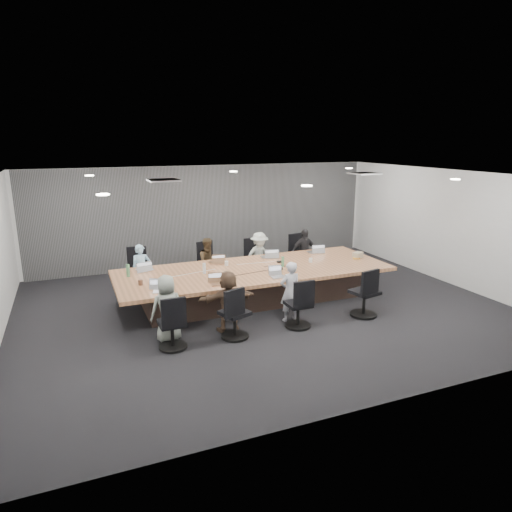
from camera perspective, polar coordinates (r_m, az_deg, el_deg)
name	(u,v)px	position (r m, az deg, el deg)	size (l,w,h in m)	color
floor	(263,308)	(9.86, 0.89, -6.46)	(10.00, 8.00, 0.00)	black
ceiling	(264,176)	(9.23, 0.96, 9.99)	(10.00, 8.00, 0.00)	white
wall_back	(208,215)	(13.15, -5.99, 5.11)	(10.00, 2.80, 0.00)	silver
wall_front	(386,309)	(6.13, 15.91, -6.36)	(10.00, 2.80, 0.00)	silver
wall_right	(449,227)	(12.27, 22.95, 3.37)	(8.00, 2.80, 0.00)	silver
curtain	(209,215)	(13.07, -5.89, 5.06)	(9.80, 0.04, 2.80)	#606062
conference_table	(254,283)	(10.16, -0.21, -3.41)	(6.00, 2.20, 0.74)	#412F27
chair_0	(140,273)	(11.19, -14.34, -2.09)	(0.57, 0.57, 0.84)	black
chair_1	(205,266)	(11.50, -6.38, -1.31)	(0.56, 0.56, 0.82)	black
chair_2	(254,262)	(11.92, -0.23, -0.74)	(0.53, 0.53, 0.79)	black
chair_3	(298,257)	(12.44, 5.22, -0.09)	(0.55, 0.55, 0.81)	black
chair_4	(172,327)	(8.03, -10.45, -8.75)	(0.52, 0.52, 0.77)	black
chair_5	(235,317)	(8.31, -2.68, -7.64)	(0.54, 0.54, 0.79)	black
chair_6	(298,308)	(8.79, 5.28, -6.48)	(0.52, 0.52, 0.77)	black
chair_7	(364,296)	(9.54, 13.40, -4.88)	(0.57, 0.57, 0.85)	black
person_0	(141,270)	(10.81, -14.13, -1.70)	(0.43, 0.28, 1.19)	#A2D0EE
laptop_0	(145,270)	(10.24, -13.72, -1.66)	(0.34, 0.23, 0.02)	#B2B2B7
person_1	(209,262)	(11.12, -5.91, -0.81)	(0.59, 0.46, 1.21)	#423321
laptop_1	(216,262)	(10.58, -5.08, -0.78)	(0.30, 0.21, 0.02)	#8C6647
person_2	(259,257)	(11.55, 0.42, -0.07)	(0.80, 0.46, 1.24)	#B6C0B8
laptop_2	(268,257)	(11.03, 1.52, -0.09)	(0.35, 0.24, 0.02)	#B2B2B7
person_3	(304,252)	(12.08, 6.01, 0.50)	(0.73, 0.30, 1.24)	#232326
laptop_3	(314,252)	(11.59, 7.30, 0.51)	(0.34, 0.23, 0.02)	#B2B2B7
person_4	(167,308)	(8.27, -11.03, -6.44)	(0.59, 0.39, 1.22)	gray
laptop_4	(161,291)	(8.73, -11.80, -4.36)	(0.29, 0.20, 0.02)	#B2B2B7
person_5	(228,301)	(8.55, -3.49, -5.64)	(1.09, 0.35, 1.17)	brown
laptop_5	(219,284)	(8.99, -4.65, -3.54)	(0.29, 0.20, 0.02)	#8C6647
person_6	(290,291)	(9.01, 4.28, -4.44)	(0.44, 0.29, 1.21)	#B6B6C2
laptop_6	(278,277)	(9.44, 2.81, -2.63)	(0.29, 0.20, 0.02)	#B2B2B7
bottle_green_left	(128,270)	(9.82, -15.71, -1.75)	(0.07, 0.07, 0.26)	#509361
bottle_green_right	(283,262)	(10.21, 3.36, -0.70)	(0.06, 0.06, 0.23)	#509361
bottle_clear	(204,268)	(9.73, -6.49, -1.54)	(0.07, 0.07, 0.23)	silver
cup_white_far	(227,263)	(10.31, -3.71, -0.91)	(0.08, 0.08, 0.10)	white
cup_white_near	(311,260)	(10.62, 6.84, -0.52)	(0.08, 0.08, 0.10)	white
mug_brown	(140,282)	(9.21, -14.25, -3.22)	(0.09, 0.09, 0.11)	brown
mic_left	(221,280)	(9.22, -4.40, -3.03)	(0.15, 0.10, 0.03)	black
mic_right	(280,262)	(10.57, 3.04, -0.72)	(0.15, 0.10, 0.03)	black
stapler	(280,269)	(9.94, 2.98, -1.62)	(0.15, 0.04, 0.06)	black
canvas_bag	(358,255)	(11.21, 12.61, 0.11)	(0.26, 0.16, 0.14)	tan
snack_packet	(356,258)	(11.12, 12.41, -0.26)	(0.16, 0.11, 0.04)	gold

